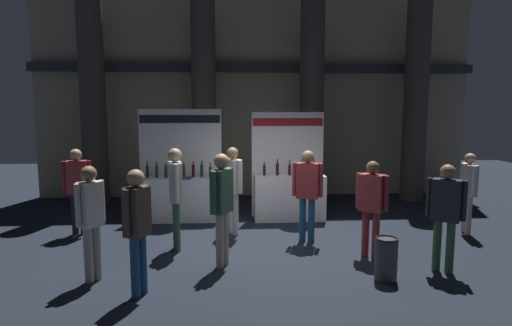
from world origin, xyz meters
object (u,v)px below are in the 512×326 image
object	(u,v)px
visitor_4	(176,189)
visitor_6	(307,188)
visitor_2	(468,186)
visitor_7	(233,183)
trash_bin	(386,259)
visitor_1	(446,209)
exhibitor_booth_1	(289,192)
visitor_5	(77,184)
visitor_0	(91,214)
visitor_8	(222,199)
exhibitor_booth_0	(180,193)
visitor_3	(372,200)
visitor_9	(137,222)

from	to	relation	value
visitor_4	visitor_6	size ratio (longest dim) A/B	1.05
visitor_2	visitor_7	bearing A→B (deg)	97.69
trash_bin	visitor_1	xyz separation A→B (m)	(0.99, 0.26, 0.68)
exhibitor_booth_1	visitor_5	distance (m)	4.47
visitor_0	visitor_2	bearing A→B (deg)	143.93
visitor_1	visitor_8	bearing A→B (deg)	27.34
exhibitor_booth_0	trash_bin	world-z (taller)	exhibitor_booth_0
visitor_1	visitor_6	world-z (taller)	visitor_6
exhibitor_booth_1	visitor_6	bearing A→B (deg)	-86.37
visitor_2	visitor_3	xyz separation A→B (m)	(-2.38, -1.22, 0.02)
visitor_4	visitor_7	distance (m)	1.35
visitor_6	visitor_5	bearing A→B (deg)	-172.39
exhibitor_booth_1	visitor_4	distance (m)	3.09
visitor_8	visitor_9	bearing A→B (deg)	161.22
exhibitor_booth_1	trash_bin	world-z (taller)	exhibitor_booth_1
visitor_1	visitor_3	xyz separation A→B (m)	(-0.90, 0.73, -0.01)
exhibitor_booth_1	visitor_8	bearing A→B (deg)	-117.38
visitor_6	visitor_8	xyz separation A→B (m)	(-1.58, -1.16, 0.05)
exhibitor_booth_1	visitor_5	xyz separation A→B (m)	(-4.36, -0.92, 0.41)
visitor_2	visitor_5	distance (m)	7.78
visitor_1	visitor_7	size ratio (longest dim) A/B	0.96
visitor_6	visitor_9	world-z (taller)	visitor_6
visitor_3	trash_bin	bearing A→B (deg)	127.00
exhibitor_booth_0	visitor_5	world-z (taller)	exhibitor_booth_0
visitor_0	visitor_3	distance (m)	4.44
visitor_1	visitor_4	bearing A→B (deg)	18.06
visitor_5	visitor_6	bearing A→B (deg)	-22.64
exhibitor_booth_0	visitor_6	size ratio (longest dim) A/B	1.43
visitor_0	visitor_1	size ratio (longest dim) A/B	1.02
trash_bin	exhibitor_booth_0	bearing A→B (deg)	132.81
visitor_8	visitor_0	bearing A→B (deg)	132.70
visitor_7	visitor_9	bearing A→B (deg)	-62.16
visitor_7	visitor_5	bearing A→B (deg)	-130.77
visitor_3	visitor_0	bearing A→B (deg)	52.16
visitor_0	visitor_2	distance (m)	7.04
exhibitor_booth_1	visitor_9	bearing A→B (deg)	-123.58
visitor_0	visitor_8	world-z (taller)	visitor_8
exhibitor_booth_1	visitor_7	bearing A→B (deg)	-139.00
visitor_5	visitor_9	distance (m)	3.46
trash_bin	visitor_5	bearing A→B (deg)	153.34
exhibitor_booth_1	visitor_5	size ratio (longest dim) A/B	1.41
visitor_5	visitor_3	bearing A→B (deg)	-30.14
trash_bin	visitor_3	bearing A→B (deg)	84.52
visitor_2	visitor_7	xyz separation A→B (m)	(-4.70, 0.25, 0.07)
visitor_0	visitor_1	world-z (taller)	visitor_0
exhibitor_booth_1	visitor_1	size ratio (longest dim) A/B	1.44
trash_bin	visitor_6	xyz separation A→B (m)	(-0.83, 1.89, 0.71)
exhibitor_booth_0	visitor_2	distance (m)	6.06
visitor_0	visitor_4	world-z (taller)	visitor_4
visitor_4	visitor_8	size ratio (longest dim) A/B	1.01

